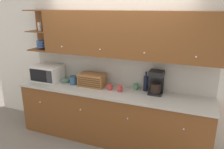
{
  "coord_description": "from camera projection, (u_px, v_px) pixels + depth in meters",
  "views": [
    {
      "loc": [
        1.3,
        -3.51,
        2.33
      ],
      "look_at": [
        0.0,
        -0.21,
        1.22
      ],
      "focal_mm": 35.0,
      "sensor_mm": 36.0,
      "label": 1
    }
  ],
  "objects": [
    {
      "name": "ground_plane",
      "position": [
        116.0,
        131.0,
        4.27
      ],
      "size": [
        24.0,
        24.0,
        0.0
      ],
      "primitive_type": "plane",
      "color": "slate"
    },
    {
      "name": "upper_cabinets",
      "position": [
        122.0,
        34.0,
        3.49
      ],
      "size": [
        3.33,
        0.36,
        0.74
      ],
      "color": "brown",
      "rests_on": "backsplash_panel"
    },
    {
      "name": "storage_canister",
      "position": [
        73.0,
        80.0,
        3.98
      ],
      "size": [
        0.13,
        0.13,
        0.16
      ],
      "color": "#33567A",
      "rests_on": "counter_unit"
    },
    {
      "name": "bowl_stack_on_counter",
      "position": [
        66.0,
        80.0,
        4.11
      ],
      "size": [
        0.18,
        0.18,
        0.07
      ],
      "color": "slate",
      "rests_on": "counter_unit"
    },
    {
      "name": "mug",
      "position": [
        120.0,
        89.0,
        3.64
      ],
      "size": [
        0.09,
        0.08,
        0.11
      ],
      "color": "#B73D38",
      "rests_on": "counter_unit"
    },
    {
      "name": "backsplash_panel",
      "position": [
        116.0,
        70.0,
        3.89
      ],
      "size": [
        3.33,
        0.01,
        0.57
      ],
      "color": "#B7B2A8",
      "rests_on": "counter_unit"
    },
    {
      "name": "wine_bottle",
      "position": [
        146.0,
        82.0,
        3.67
      ],
      "size": [
        0.08,
        0.08,
        0.33
      ],
      "color": "black",
      "rests_on": "counter_unit"
    },
    {
      "name": "microwave",
      "position": [
        48.0,
        73.0,
        4.19
      ],
      "size": [
        0.52,
        0.42,
        0.29
      ],
      "color": "silver",
      "rests_on": "counter_unit"
    },
    {
      "name": "wall_back",
      "position": [
        117.0,
        66.0,
        3.91
      ],
      "size": [
        5.73,
        0.06,
        2.6
      ],
      "color": "white",
      "rests_on": "ground_plane"
    },
    {
      "name": "bread_box",
      "position": [
        92.0,
        80.0,
        3.89
      ],
      "size": [
        0.46,
        0.27,
        0.23
      ],
      "color": "#996033",
      "rests_on": "counter_unit"
    },
    {
      "name": "mug_patterned_third",
      "position": [
        110.0,
        87.0,
        3.73
      ],
      "size": [
        0.1,
        0.09,
        0.1
      ],
      "color": "#B73D38",
      "rests_on": "counter_unit"
    },
    {
      "name": "coffee_maker",
      "position": [
        156.0,
        82.0,
        3.53
      ],
      "size": [
        0.22,
        0.23,
        0.39
      ],
      "color": "black",
      "rests_on": "counter_unit"
    },
    {
      "name": "mug_blue_second",
      "position": [
        136.0,
        87.0,
        3.75
      ],
      "size": [
        0.09,
        0.08,
        0.1
      ],
      "color": "#4C845B",
      "rests_on": "counter_unit"
    },
    {
      "name": "counter_unit",
      "position": [
        110.0,
        116.0,
        3.86
      ],
      "size": [
        3.35,
        0.63,
        0.96
      ],
      "color": "brown",
      "rests_on": "ground_plane"
    }
  ]
}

